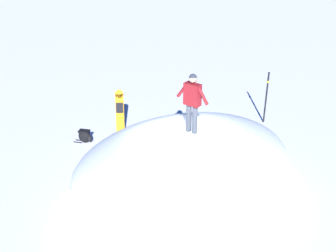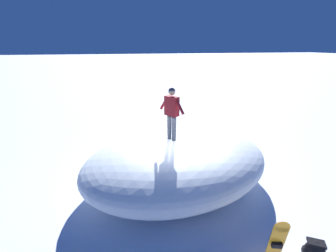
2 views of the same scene
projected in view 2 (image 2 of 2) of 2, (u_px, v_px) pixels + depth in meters
ground at (177, 188)px, 7.99m from camera, size 240.00×240.00×0.00m
snow_mound at (177, 161)px, 7.99m from camera, size 6.67×7.71×1.76m
snowboarder_standing at (172, 109)px, 7.19m from camera, size 0.90×0.62×1.68m
snowboard_primary_upright at (274, 249)px, 4.58m from camera, size 0.41×0.39×1.64m
backpack_far at (314, 249)px, 5.30m from camera, size 0.52×0.65×0.48m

